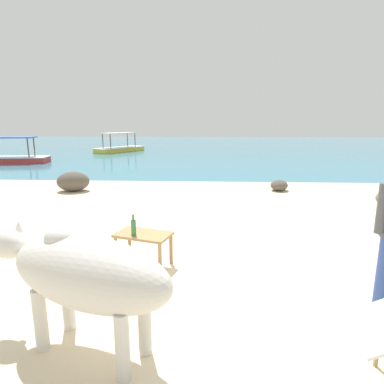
{
  "coord_description": "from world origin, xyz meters",
  "views": [
    {
      "loc": [
        0.05,
        -3.83,
        2.05
      ],
      "look_at": [
        -0.29,
        3.0,
        0.55
      ],
      "focal_mm": 30.22,
      "sensor_mm": 36.0,
      "label": 1
    }
  ],
  "objects": [
    {
      "name": "boat_red",
      "position": [
        -9.8,
        11.75,
        0.29
      ],
      "size": [
        3.8,
        1.67,
        1.29
      ],
      "rotation": [
        0.0,
        0.0,
        3.28
      ],
      "color": "#C63833",
      "rests_on": "water_surface"
    },
    {
      "name": "shore_rock_large",
      "position": [
        2.17,
        5.66,
        0.2
      ],
      "size": [
        0.66,
        0.71,
        0.31
      ],
      "primitive_type": "ellipsoid",
      "rotation": [
        0.0,
        0.0,
        1.24
      ],
      "color": "brown",
      "rests_on": "sand_beach"
    },
    {
      "name": "water_surface",
      "position": [
        0.0,
        22.0,
        0.0
      ],
      "size": [
        60.0,
        36.0,
        0.03
      ],
      "primitive_type": "cube",
      "color": "teal",
      "rests_on": "ground"
    },
    {
      "name": "low_bench_table",
      "position": [
        -0.84,
        0.41,
        0.44
      ],
      "size": [
        0.86,
        0.65,
        0.48
      ],
      "rotation": [
        0.0,
        0.0,
        -0.31
      ],
      "color": "#A37A4C",
      "rests_on": "sand_beach"
    },
    {
      "name": "sand_beach",
      "position": [
        0.0,
        0.0,
        0.02
      ],
      "size": [
        18.0,
        14.0,
        0.04
      ],
      "primitive_type": "cube",
      "color": "beige",
      "rests_on": "ground"
    },
    {
      "name": "shore_rock_medium",
      "position": [
        -3.89,
        5.29,
        0.33
      ],
      "size": [
        1.02,
        0.84,
        0.57
      ],
      "primitive_type": "ellipsoid",
      "rotation": [
        0.0,
        0.0,
        0.14
      ],
      "color": "brown",
      "rests_on": "sand_beach"
    },
    {
      "name": "cow",
      "position": [
        -1.0,
        -1.34,
        0.79
      ],
      "size": [
        2.01,
        1.12,
        1.13
      ],
      "rotation": [
        0.0,
        0.0,
        2.78
      ],
      "color": "beige",
      "rests_on": "sand_beach"
    },
    {
      "name": "bottle",
      "position": [
        -0.95,
        0.32,
        0.64
      ],
      "size": [
        0.07,
        0.07,
        0.3
      ],
      "color": "#2D6B38",
      "rests_on": "low_bench_table"
    },
    {
      "name": "boat_yellow",
      "position": [
        -5.95,
        18.0,
        0.29
      ],
      "size": [
        2.99,
        3.7,
        1.29
      ],
      "rotation": [
        0.0,
        0.0,
        0.98
      ],
      "color": "gold",
      "rests_on": "water_surface"
    }
  ]
}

